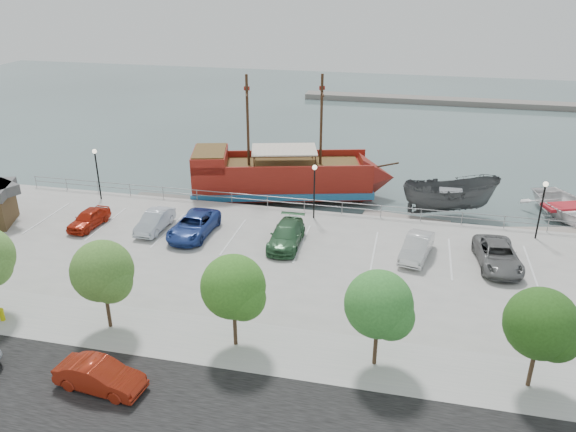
# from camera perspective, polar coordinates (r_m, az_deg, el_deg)

# --- Properties ---
(ground) EXTENTS (160.00, 160.00, 0.00)m
(ground) POSITION_cam_1_polar(r_m,az_deg,el_deg) (37.85, 0.81, -5.49)
(ground) COLOR #425252
(sidewalk) EXTENTS (100.00, 4.00, 0.05)m
(sidewalk) POSITION_cam_1_polar(r_m,az_deg,el_deg) (29.14, -3.40, -13.11)
(sidewalk) COLOR #9B9B9B
(sidewalk) RESTS_ON land_slab
(seawall_railing) EXTENTS (50.00, 0.06, 1.00)m
(seawall_railing) POSITION_cam_1_polar(r_m,az_deg,el_deg) (44.09, 2.94, 1.09)
(seawall_railing) COLOR gray
(seawall_railing) RESTS_ON land_slab
(far_shore) EXTENTS (40.00, 3.00, 0.80)m
(far_shore) POSITION_cam_1_polar(r_m,az_deg,el_deg) (89.24, 14.88, 11.25)
(far_shore) COLOR slate
(far_shore) RESTS_ON ground
(pirate_ship) EXTENTS (18.18, 9.12, 11.25)m
(pirate_ship) POSITION_cam_1_polar(r_m,az_deg,el_deg) (48.95, 0.90, 3.91)
(pirate_ship) COLOR maroon
(pirate_ship) RESTS_ON ground
(patrol_boat) EXTENTS (8.42, 5.05, 3.06)m
(patrol_boat) POSITION_cam_1_polar(r_m,az_deg,el_deg) (47.15, 16.13, 1.69)
(patrol_boat) COLOR #4A4C4D
(patrol_boat) RESTS_ON ground
(speedboat) EXTENTS (7.85, 9.11, 1.59)m
(speedboat) POSITION_cam_1_polar(r_m,az_deg,el_deg) (50.39, 26.55, 0.57)
(speedboat) COLOR white
(speedboat) RESTS_ON ground
(dock_west) EXTENTS (7.05, 2.13, 0.40)m
(dock_west) POSITION_cam_1_polar(r_m,az_deg,el_deg) (49.41, -11.53, 1.52)
(dock_west) COLOR slate
(dock_west) RESTS_ON ground
(dock_mid) EXTENTS (7.04, 2.88, 0.39)m
(dock_mid) POSITION_cam_1_polar(r_m,az_deg,el_deg) (45.37, 11.80, -0.57)
(dock_mid) COLOR gray
(dock_mid) RESTS_ON ground
(dock_east) EXTENTS (6.98, 3.37, 0.38)m
(dock_east) POSITION_cam_1_polar(r_m,az_deg,el_deg) (46.58, 24.77, -1.70)
(dock_east) COLOR gray
(dock_east) RESTS_ON ground
(street_sedan) EXTENTS (4.33, 1.91, 1.38)m
(street_sedan) POSITION_cam_1_polar(r_m,az_deg,el_deg) (27.61, -18.57, -15.16)
(street_sedan) COLOR maroon
(street_sedan) RESTS_ON street
(fire_hydrant) EXTENTS (0.28, 0.28, 0.81)m
(fire_hydrant) POSITION_cam_1_polar(r_m,az_deg,el_deg) (34.42, -27.08, -8.84)
(fire_hydrant) COLOR #CBC709
(fire_hydrant) RESTS_ON sidewalk
(lamp_post_left) EXTENTS (0.36, 0.36, 4.28)m
(lamp_post_left) POSITION_cam_1_polar(r_m,az_deg,el_deg) (48.31, -18.88, 4.92)
(lamp_post_left) COLOR black
(lamp_post_left) RESTS_ON land_slab
(lamp_post_mid) EXTENTS (0.36, 0.36, 4.28)m
(lamp_post_mid) POSITION_cam_1_polar(r_m,az_deg,el_deg) (42.01, 2.70, 3.46)
(lamp_post_mid) COLOR black
(lamp_post_mid) RESTS_ON land_slab
(lamp_post_right) EXTENTS (0.36, 0.36, 4.28)m
(lamp_post_right) POSITION_cam_1_polar(r_m,az_deg,el_deg) (42.46, 24.46, 1.50)
(lamp_post_right) COLOR black
(lamp_post_right) RESTS_ON land_slab
(tree_c) EXTENTS (3.30, 3.20, 5.00)m
(tree_c) POSITION_cam_1_polar(r_m,az_deg,el_deg) (30.18, -18.16, -5.58)
(tree_c) COLOR #473321
(tree_c) RESTS_ON sidewalk
(tree_d) EXTENTS (3.30, 3.20, 5.00)m
(tree_d) POSITION_cam_1_polar(r_m,az_deg,el_deg) (27.47, -5.34, -7.44)
(tree_d) COLOR #473321
(tree_d) RESTS_ON sidewalk
(tree_e) EXTENTS (3.30, 3.20, 5.00)m
(tree_e) POSITION_cam_1_polar(r_m,az_deg,el_deg) (26.39, 9.48, -9.12)
(tree_e) COLOR #473321
(tree_e) RESTS_ON sidewalk
(tree_f) EXTENTS (3.30, 3.20, 5.00)m
(tree_f) POSITION_cam_1_polar(r_m,az_deg,el_deg) (27.13, 24.61, -10.20)
(tree_f) COLOR #473321
(tree_f) RESTS_ON sidewalk
(parked_car_a) EXTENTS (1.87, 4.00, 1.33)m
(parked_car_a) POSITION_cam_1_polar(r_m,az_deg,el_deg) (43.90, -19.59, -0.24)
(parked_car_a) COLOR #B0220E
(parked_car_a) RESTS_ON land_slab
(parked_car_b) EXTENTS (1.55, 4.21, 1.38)m
(parked_car_b) POSITION_cam_1_polar(r_m,az_deg,el_deg) (42.01, -13.38, -0.51)
(parked_car_b) COLOR silver
(parked_car_b) RESTS_ON land_slab
(parked_car_c) EXTENTS (2.63, 5.43, 1.49)m
(parked_car_c) POSITION_cam_1_polar(r_m,az_deg,el_deg) (40.63, -9.57, -0.94)
(parked_car_c) COLOR navy
(parked_car_c) RESTS_ON land_slab
(parked_car_d) EXTENTS (2.14, 5.06, 1.46)m
(parked_car_d) POSITION_cam_1_polar(r_m,az_deg,el_deg) (38.64, -0.17, -1.95)
(parked_car_d) COLOR #305F39
(parked_car_d) RESTS_ON land_slab
(parked_car_f) EXTENTS (2.38, 4.63, 1.45)m
(parked_car_f) POSITION_cam_1_polar(r_m,az_deg,el_deg) (37.97, 12.95, -3.10)
(parked_car_f) COLOR silver
(parked_car_f) RESTS_ON land_slab
(parked_car_g) EXTENTS (2.99, 5.54, 1.48)m
(parked_car_g) POSITION_cam_1_polar(r_m,az_deg,el_deg) (38.36, 20.53, -3.77)
(parked_car_g) COLOR slate
(parked_car_g) RESTS_ON land_slab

